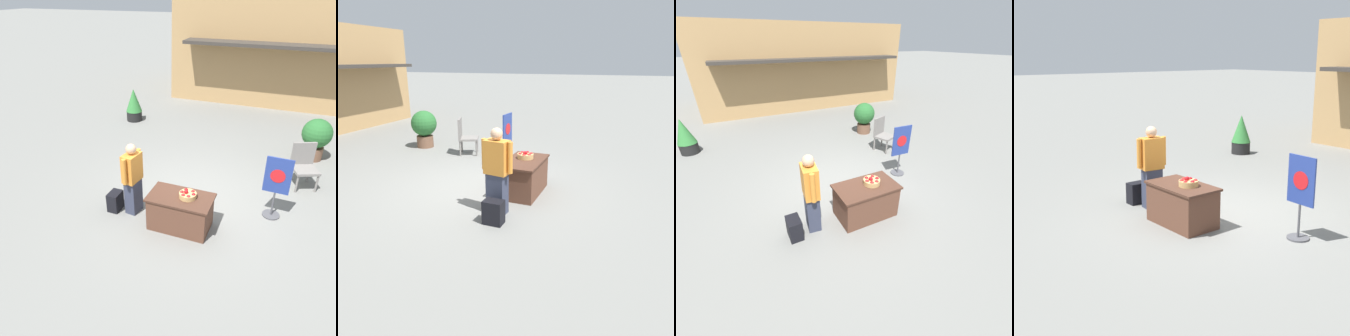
# 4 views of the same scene
# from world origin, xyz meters

# --- Properties ---
(ground_plane) EXTENTS (120.00, 120.00, 0.00)m
(ground_plane) POSITION_xyz_m (0.00, 0.00, 0.00)
(ground_plane) COLOR slate
(storefront_building) EXTENTS (10.30, 5.61, 3.95)m
(storefront_building) POSITION_xyz_m (1.85, 9.53, 1.98)
(storefront_building) COLOR tan
(storefront_building) RESTS_ON ground_plane
(display_table) EXTENTS (1.25, 0.73, 0.71)m
(display_table) POSITION_xyz_m (0.03, -1.02, 0.36)
(display_table) COLOR brown
(display_table) RESTS_ON ground_plane
(apple_basket) EXTENTS (0.33, 0.33, 0.16)m
(apple_basket) POSITION_xyz_m (0.16, -1.00, 0.78)
(apple_basket) COLOR tan
(apple_basket) RESTS_ON display_table
(person_visitor) EXTENTS (0.31, 0.61, 1.58)m
(person_visitor) POSITION_xyz_m (-1.07, -0.88, 0.80)
(person_visitor) COLOR #33384C
(person_visitor) RESTS_ON ground_plane
(backpack) EXTENTS (0.24, 0.34, 0.42)m
(backpack) POSITION_xyz_m (-1.46, -0.98, 0.21)
(backpack) COLOR black
(backpack) RESTS_ON ground_plane
(poster_board) EXTENTS (0.52, 0.36, 1.36)m
(poster_board) POSITION_xyz_m (1.71, 0.02, 0.72)
(poster_board) COLOR #4C4C51
(poster_board) RESTS_ON ground_plane
(patio_chair) EXTENTS (0.72, 0.72, 1.06)m
(patio_chair) POSITION_xyz_m (2.22, 1.56, 0.59)
(patio_chair) COLOR gray
(patio_chair) RESTS_ON ground_plane
(potted_plant_near_right) EXTENTS (0.57, 0.57, 1.15)m
(potted_plant_near_right) POSITION_xyz_m (-3.54, 4.07, 0.58)
(potted_plant_near_right) COLOR black
(potted_plant_near_right) RESTS_ON ground_plane
(potted_plant_far_left) EXTENTS (0.80, 0.80, 1.16)m
(potted_plant_far_left) POSITION_xyz_m (2.49, 3.16, 0.67)
(potted_plant_far_left) COLOR brown
(potted_plant_far_left) RESTS_ON ground_plane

